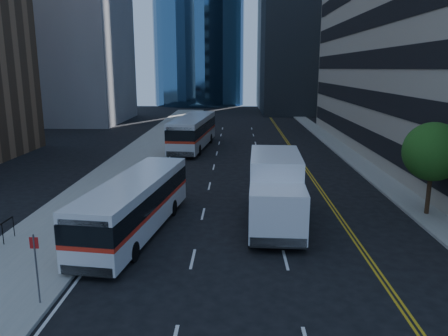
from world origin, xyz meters
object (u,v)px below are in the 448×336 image
Objects in this scene: bus_front at (136,204)px; bus_rear at (193,131)px; box_truck at (276,190)px; street_tree at (433,152)px.

bus_rear reaches higher than bus_front.
box_truck is (7.01, 1.32, 0.40)m from bus_front.
street_tree is 16.03m from bus_front.
bus_front is 23.81m from bus_rear.
street_tree is 0.40× the size of bus_rear.
bus_rear is at bearing 108.88° from box_truck.
box_truck is at bearing 18.51° from bus_front.
box_truck is at bearing -168.96° from street_tree.
street_tree is 8.93m from box_truck.
bus_rear is (-15.04, 20.81, -1.88)m from street_tree.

